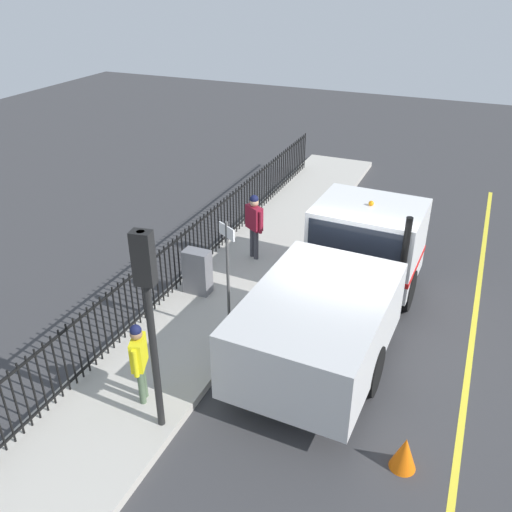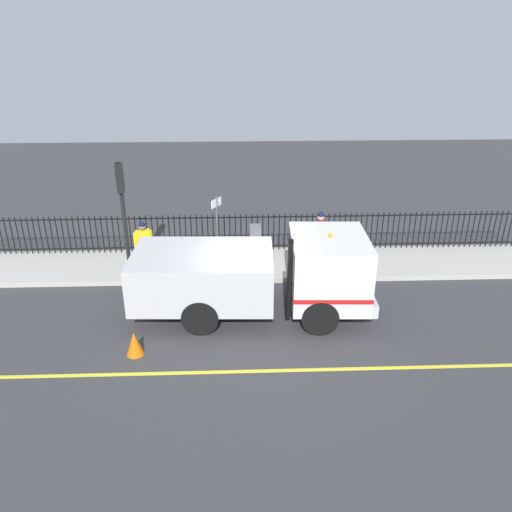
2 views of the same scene
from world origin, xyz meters
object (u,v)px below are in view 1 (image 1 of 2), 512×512
object	(u,v)px
street_sign	(228,267)
traffic_light_near	(147,295)
work_truck	(346,277)
traffic_cone	(404,453)
worker_standing	(254,220)
utility_cabinet	(197,272)
pedestrian_distant	(139,355)

from	to	relation	value
street_sign	traffic_light_near	bearing A→B (deg)	90.88
work_truck	traffic_cone	distance (m)	3.94
worker_standing	traffic_cone	size ratio (longest dim) A/B	2.92
utility_cabinet	traffic_cone	distance (m)	6.19
worker_standing	traffic_cone	world-z (taller)	worker_standing
pedestrian_distant	traffic_cone	xyz separation A→B (m)	(-4.49, -0.46, -0.85)
worker_standing	pedestrian_distant	distance (m)	5.67
worker_standing	traffic_light_near	xyz separation A→B (m)	(-0.90, 6.04, 1.49)
worker_standing	traffic_light_near	bearing A→B (deg)	-49.61
traffic_light_near	street_sign	world-z (taller)	traffic_light_near
utility_cabinet	street_sign	world-z (taller)	street_sign
traffic_light_near	traffic_cone	distance (m)	4.67
work_truck	traffic_light_near	world-z (taller)	traffic_light_near
utility_cabinet	street_sign	size ratio (longest dim) A/B	0.42
worker_standing	street_sign	world-z (taller)	street_sign
utility_cabinet	street_sign	bearing A→B (deg)	139.14
worker_standing	traffic_cone	distance (m)	7.14
work_truck	traffic_light_near	xyz separation A→B (m)	(2.01, 4.16, 1.48)
worker_standing	traffic_light_near	size ratio (longest dim) A/B	0.49
traffic_cone	street_sign	world-z (taller)	street_sign
worker_standing	pedestrian_distant	xyz separation A→B (m)	(-0.30, 5.66, -0.09)
traffic_light_near	worker_standing	bearing A→B (deg)	88.85
traffic_light_near	utility_cabinet	size ratio (longest dim) A/B	3.34
traffic_light_near	work_truck	bearing A→B (deg)	54.61
worker_standing	traffic_cone	bearing A→B (deg)	-15.37
worker_standing	street_sign	bearing A→B (deg)	-43.52
work_truck	street_sign	xyz separation A→B (m)	(2.05, 1.41, 0.50)
traffic_light_near	street_sign	bearing A→B (deg)	81.29
worker_standing	traffic_light_near	world-z (taller)	traffic_light_near
pedestrian_distant	worker_standing	bearing A→B (deg)	-18.50
traffic_light_near	street_sign	distance (m)	2.91
pedestrian_distant	street_sign	size ratio (longest dim) A/B	0.62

